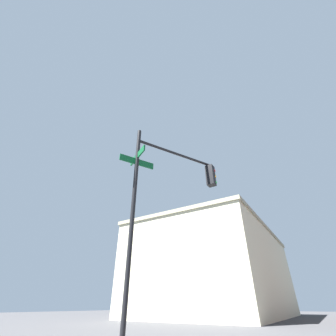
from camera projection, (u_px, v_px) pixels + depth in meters
The scene contains 2 objects.
traffic_signal_near at pixel (173, 188), 7.18m from camera, with size 1.92×3.34×6.20m.
building_stucco at pixel (219, 273), 29.98m from camera, with size 14.66×24.08×9.80m.
Camera 1 is at (-3.18, -11.38, 1.27)m, focal length 24.35 mm.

